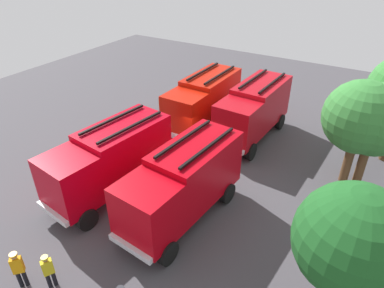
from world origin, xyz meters
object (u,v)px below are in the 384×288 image
object	(u,v)px
firefighter_2	(48,270)
fire_truck_1	(110,158)
fire_truck_0	(203,100)
fire_truck_2	(254,109)
fire_truck_3	(183,182)
firefighter_3	(162,105)
tree_3	(353,241)
firefighter_0	(189,89)
firefighter_1	(18,268)
tree_1	(375,120)
traffic_cone_0	(173,108)
tree_2	(361,117)
traffic_cone_1	(187,166)

from	to	relation	value
firefighter_2	fire_truck_1	bearing A→B (deg)	137.05
fire_truck_1	fire_truck_0	bearing A→B (deg)	-175.76
fire_truck_2	fire_truck_3	world-z (taller)	same
firefighter_3	tree_3	distance (m)	18.43
tree_3	firefighter_0	bearing A→B (deg)	-134.06
tree_3	firefighter_1	bearing A→B (deg)	-65.26
firefighter_1	tree_3	xyz separation A→B (m)	(-4.95, 10.75, 2.90)
tree_1	traffic_cone_0	size ratio (longest dim) A/B	9.83
firefighter_0	tree_1	distance (m)	15.55
firefighter_1	firefighter_2	world-z (taller)	firefighter_1
tree_2	firefighter_0	bearing A→B (deg)	-111.07
fire_truck_3	firefighter_0	world-z (taller)	fire_truck_3
fire_truck_0	fire_truck_3	xyz separation A→B (m)	(8.83, 3.86, 0.00)
fire_truck_2	firefighter_0	world-z (taller)	fire_truck_2
fire_truck_2	tree_2	xyz separation A→B (m)	(2.01, 6.54, 1.91)
firefighter_2	traffic_cone_0	bearing A→B (deg)	135.01
firefighter_1	tree_1	distance (m)	17.81
tree_1	traffic_cone_0	distance (m)	14.82
fire_truck_1	tree_1	xyz separation A→B (m)	(-7.77, 11.35, 1.85)
tree_2	tree_3	xyz separation A→B (m)	(9.02, 1.09, -0.13)
traffic_cone_1	fire_truck_2	bearing A→B (deg)	163.33
fire_truck_2	tree_3	bearing A→B (deg)	37.48
firefighter_3	traffic_cone_1	world-z (taller)	firefighter_3
firefighter_0	firefighter_3	distance (m)	3.85
traffic_cone_0	fire_truck_2	bearing A→B (deg)	85.98
fire_truck_0	firefighter_1	xyz separation A→B (m)	(15.52, 0.53, -1.12)
firefighter_0	firefighter_3	xyz separation A→B (m)	(3.85, -0.12, 0.01)
tree_2	fire_truck_2	bearing A→B (deg)	-107.08
fire_truck_1	firefighter_1	distance (m)	6.59
fire_truck_1	tree_3	size ratio (longest dim) A/B	1.27
tree_3	tree_1	bearing A→B (deg)	-177.55
firefighter_3	traffic_cone_1	xyz separation A→B (m)	(5.24, 5.51, -0.62)
firefighter_0	firefighter_3	size ratio (longest dim) A/B	0.99
traffic_cone_1	tree_3	bearing A→B (deg)	60.97
firefighter_0	tree_2	size ratio (longest dim) A/B	0.27
firefighter_1	tree_1	world-z (taller)	tree_1
fire_truck_0	tree_1	world-z (taller)	tree_1
firefighter_0	firefighter_3	bearing A→B (deg)	-35.02
tree_3	traffic_cone_1	world-z (taller)	tree_3
fire_truck_2	firefighter_3	size ratio (longest dim) A/B	4.41
firefighter_3	traffic_cone_1	size ratio (longest dim) A/B	2.69
firefighter_2	tree_3	size ratio (longest dim) A/B	0.29
fire_truck_2	traffic_cone_1	distance (m)	6.36
fire_truck_3	traffic_cone_0	bearing A→B (deg)	-138.89
firefighter_3	traffic_cone_0	size ratio (longest dim) A/B	2.73
fire_truck_0	firefighter_3	distance (m)	3.81
fire_truck_3	tree_2	world-z (taller)	tree_2
firefighter_2	firefighter_0	bearing A→B (deg)	133.20
tree_3	traffic_cone_0	world-z (taller)	tree_3
firefighter_0	tree_3	bearing A→B (deg)	12.68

